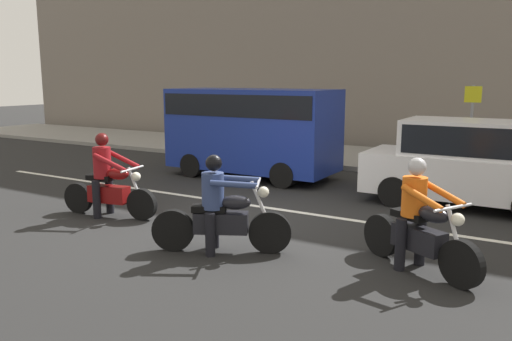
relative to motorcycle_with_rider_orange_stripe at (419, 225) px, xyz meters
name	(u,v)px	position (x,y,z in m)	size (l,w,h in m)	color
ground_plane	(247,218)	(-3.44, 1.06, -0.65)	(80.00, 80.00, 0.00)	black
sidewalk_slab	(376,159)	(-3.44, 9.06, -0.58)	(40.00, 4.40, 0.14)	gray
lane_marking_stripe	(299,212)	(-2.76, 1.96, -0.65)	(18.00, 0.14, 0.01)	silver
motorcycle_with_rider_orange_stripe	(419,225)	(0.00, 0.00, 0.00)	(1.86, 1.11, 1.58)	black
motorcycle_with_rider_crimson	(108,183)	(-5.83, -0.16, 0.01)	(2.06, 0.75, 1.62)	black
motorcycle_with_rider_denim_blue	(220,212)	(-2.79, -0.77, -0.02)	(1.98, 1.11, 1.52)	black
parked_hatchback_white	(467,162)	(-0.03, 4.18, 0.29)	(4.06, 1.76, 1.80)	silver
parked_van_cobalt_blue	(252,127)	(-5.52, 4.70, 0.71)	(4.48, 1.96, 2.36)	navy
street_sign_post	(471,118)	(-0.55, 8.17, 0.90)	(0.44, 0.08, 2.31)	gray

